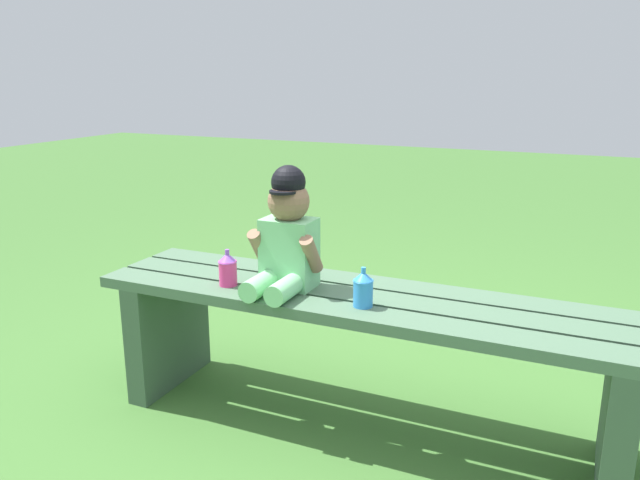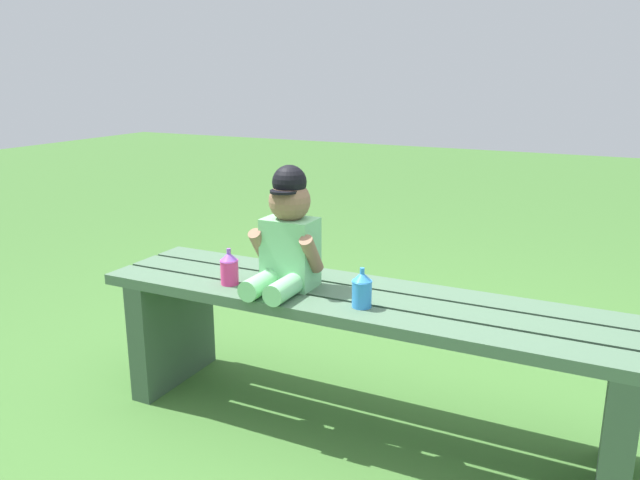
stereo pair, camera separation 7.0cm
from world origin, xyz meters
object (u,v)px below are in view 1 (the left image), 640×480
Objects in this scene: park_bench at (361,337)px; sippy_cup_left at (228,269)px; child_figure at (287,236)px; sippy_cup_right at (363,288)px.

sippy_cup_left is (-0.44, -0.10, 0.20)m from park_bench.
park_bench is 0.41m from child_figure.
sippy_cup_right is (0.04, -0.10, 0.20)m from park_bench.
park_bench is 14.45× the size of sippy_cup_left.
park_bench is 4.43× the size of child_figure.
sippy_cup_left is 0.48m from sippy_cup_right.
child_figure is 0.23m from sippy_cup_left.
child_figure is 3.26× the size of sippy_cup_right.
child_figure is at bearing -171.64° from park_bench.
child_figure is at bearing 168.49° from sippy_cup_right.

